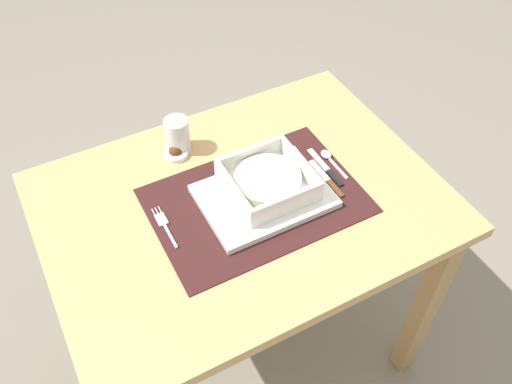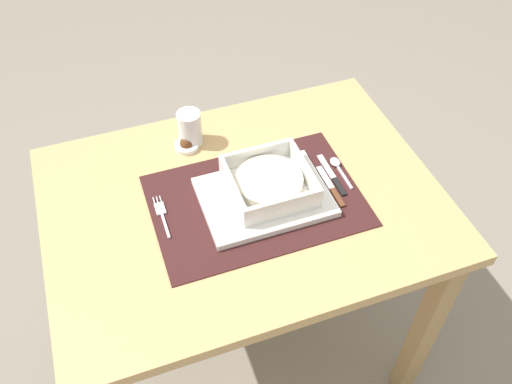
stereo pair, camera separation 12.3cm
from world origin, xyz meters
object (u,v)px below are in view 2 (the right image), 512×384
porridge_bowl (269,183)px  fork (162,213)px  dining_table (244,228)px  drinking_glass (190,129)px  condiment_saucer (187,145)px  spoon (337,165)px  butter_knife (333,177)px  bread_knife (332,189)px

porridge_bowl → fork: (-0.25, 0.02, -0.03)m
dining_table → drinking_glass: size_ratio=9.99×
dining_table → condiment_saucer: size_ratio=14.81×
fork → drinking_glass: 0.25m
condiment_saucer → spoon: bearing=-30.4°
butter_knife → drinking_glass: size_ratio=1.56×
spoon → drinking_glass: (-0.31, 0.21, 0.03)m
butter_knife → drinking_glass: (-0.28, 0.24, 0.03)m
fork → spoon: spoon is taller
porridge_bowl → butter_knife: size_ratio=1.29×
dining_table → butter_knife: size_ratio=6.39×
butter_knife → condiment_saucer: (-0.30, 0.22, 0.00)m
butter_knife → bread_knife: same height
butter_knife → bread_knife: 0.04m
spoon → fork: bearing=-175.9°
dining_table → bread_knife: 0.24m
fork → drinking_glass: bearing=60.6°
spoon → bread_knife: spoon is taller
dining_table → butter_knife: bearing=-3.3°
fork → drinking_glass: drinking_glass is taller
spoon → butter_knife: spoon is taller
porridge_bowl → drinking_glass: (-0.12, 0.24, 0.00)m
fork → condiment_saucer: condiment_saucer is taller
dining_table → drinking_glass: drinking_glass is taller
bread_knife → butter_knife: bearing=65.2°
butter_knife → dining_table: bearing=178.5°
condiment_saucer → drinking_glass: bearing=48.2°
spoon → drinking_glass: drinking_glass is taller
porridge_bowl → butter_knife: porridge_bowl is taller
butter_knife → condiment_saucer: condiment_saucer is taller
porridge_bowl → fork: bearing=174.7°
porridge_bowl → condiment_saucer: 0.26m
porridge_bowl → condiment_saucer: bearing=122.2°
bread_knife → drinking_glass: size_ratio=1.49×
fork → spoon: bearing=1.8°
fork → condiment_saucer: (0.11, 0.20, 0.00)m
fork → drinking_glass: size_ratio=1.40×
spoon → condiment_saucer: (-0.33, 0.19, 0.00)m
fork → butter_knife: size_ratio=0.90×
butter_knife → condiment_saucer: bearing=145.1°
dining_table → porridge_bowl: porridge_bowl is taller
fork → condiment_saucer: bearing=61.8°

